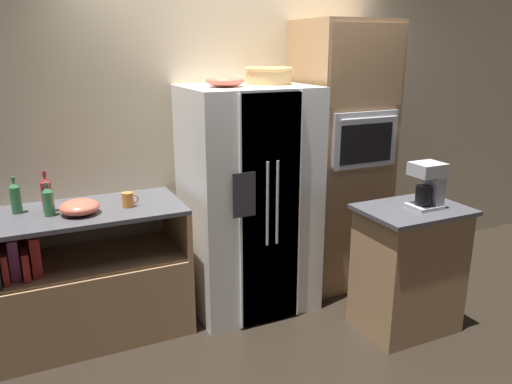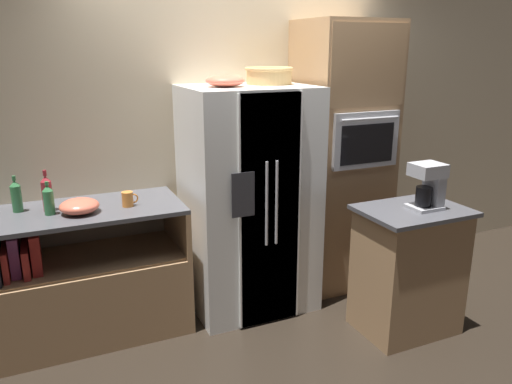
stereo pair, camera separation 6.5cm
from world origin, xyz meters
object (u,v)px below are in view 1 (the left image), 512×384
Objects in this scene: bottle_wide at (47,194)px; mixing_bowl at (80,207)px; fruit_bowl at (225,81)px; bottle_short at (49,201)px; mug at (128,200)px; coffee_maker at (429,183)px; wicker_basket at (268,75)px; wall_oven at (340,157)px; refrigerator at (249,200)px; bottle_tall at (15,197)px.

mixing_bowl is (0.18, -0.14, -0.07)m from bottle_wide.
fruit_bowl is 1.42m from bottle_short.
coffee_maker reaches higher than mug.
wicker_basket is 1.37m from mug.
wicker_basket reaches higher than bottle_short.
wall_oven is 7.86× the size of bottle_wide.
mixing_bowl is at bearing -178.62° from refrigerator.
mug is at bearing -13.60° from bottle_wide.
mixing_bowl is (0.18, -0.05, -0.05)m from bottle_short.
refrigerator reaches higher than coffee_maker.
coffee_maker is (1.14, -0.84, -0.66)m from fruit_bowl.
wicker_basket is 1.31× the size of fruit_bowl.
wall_oven is 8.93× the size of bottle_tall.
mixing_bowl is (-2.10, -0.10, -0.12)m from wall_oven.
fruit_bowl is at bearing -1.81° from bottle_short.
wicker_basket is at bearing -0.92° from bottle_wide.
fruit_bowl is 1.57m from coffee_maker.
bottle_short is at bearing 159.66° from coffee_maker.
mug is at bearing -179.18° from refrigerator.
refrigerator is at bearing 5.79° from fruit_bowl.
mixing_bowl is at bearing -177.01° from mug.
refrigerator is 6.29× the size of fruit_bowl.
coffee_maker is at bearing -41.78° from refrigerator.
refrigerator is 4.79× the size of wicker_basket.
mixing_bowl is at bearing -28.02° from bottle_tall.
wall_oven is at bearing 2.71° from mug.
bottle_tall is at bearing 162.38° from bottle_wide.
wall_oven is 2.47m from bottle_tall.
mug is at bearing 179.54° from fruit_bowl.
fruit_bowl is 2.42× the size of mug.
wall_oven is at bearing 1.29° from bottle_short.
coffee_maker reaches higher than bottle_wide.
fruit_bowl reaches higher than refrigerator.
refrigerator is 1.31m from coffee_maker.
bottle_short is 2.52m from coffee_maker.
wicker_basket is (0.20, 0.08, 0.93)m from refrigerator.
mug is (-1.11, -0.10, -0.80)m from wicker_basket.
bottle_short is 0.09m from bottle_wide.
bottle_tall is at bearing 174.00° from refrigerator.
refrigerator is at bearing -175.33° from wall_oven.
wicker_basket is at bearing -2.72° from bottle_tall.
fruit_bowl is at bearing -175.13° from wall_oven.
coffee_maker is (0.96, -0.86, 0.24)m from refrigerator.
wicker_basket is 1.41× the size of mixing_bowl.
wicker_basket reaches higher than mug.
fruit_bowl is 1.07× the size of mixing_bowl.
wall_oven is 2.28m from bottle_wide.
bottle_wide is (-1.23, 0.13, -0.70)m from fruit_bowl.
bottle_tall is 0.88× the size of bottle_wide.
mug is (-0.91, -0.01, 0.13)m from refrigerator.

